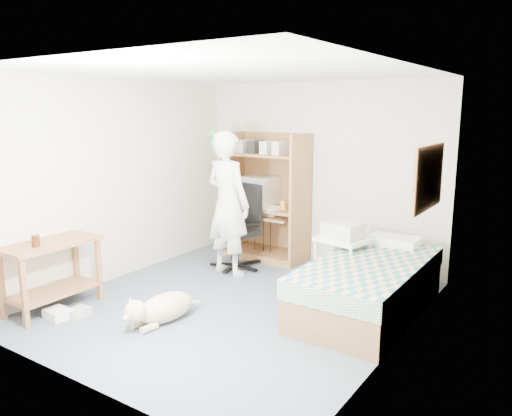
# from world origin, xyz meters

# --- Properties ---
(floor) EXTENTS (4.00, 4.00, 0.00)m
(floor) POSITION_xyz_m (0.00, 0.00, 0.00)
(floor) COLOR #4E5869
(floor) RESTS_ON ground
(wall_back) EXTENTS (3.60, 0.02, 2.50)m
(wall_back) POSITION_xyz_m (0.00, 2.00, 1.25)
(wall_back) COLOR beige
(wall_back) RESTS_ON floor
(wall_right) EXTENTS (0.02, 4.00, 2.50)m
(wall_right) POSITION_xyz_m (1.80, 0.00, 1.25)
(wall_right) COLOR beige
(wall_right) RESTS_ON floor
(wall_left) EXTENTS (0.02, 4.00, 2.50)m
(wall_left) POSITION_xyz_m (-1.80, 0.00, 1.25)
(wall_left) COLOR beige
(wall_left) RESTS_ON floor
(ceiling) EXTENTS (3.60, 4.00, 0.02)m
(ceiling) POSITION_xyz_m (0.00, 0.00, 2.50)
(ceiling) COLOR white
(ceiling) RESTS_ON wall_back
(computer_hutch) EXTENTS (1.20, 0.63, 1.80)m
(computer_hutch) POSITION_xyz_m (-0.70, 1.74, 0.82)
(computer_hutch) COLOR brown
(computer_hutch) RESTS_ON floor
(bed) EXTENTS (1.02, 2.02, 0.66)m
(bed) POSITION_xyz_m (1.30, 0.62, 0.29)
(bed) COLOR brown
(bed) RESTS_ON floor
(side_desk) EXTENTS (0.50, 1.00, 0.75)m
(side_desk) POSITION_xyz_m (-1.55, -1.20, 0.49)
(side_desk) COLOR brown
(side_desk) RESTS_ON floor
(corkboard) EXTENTS (0.04, 0.94, 0.66)m
(corkboard) POSITION_xyz_m (1.77, 0.90, 1.45)
(corkboard) COLOR #9B6C45
(corkboard) RESTS_ON wall_right
(office_chair) EXTENTS (0.63, 0.63, 1.12)m
(office_chair) POSITION_xyz_m (-0.74, 1.12, 0.40)
(office_chair) COLOR black
(office_chair) RESTS_ON floor
(person) EXTENTS (0.74, 0.55, 1.87)m
(person) POSITION_xyz_m (-0.70, 0.81, 0.93)
(person) COLOR white
(person) RESTS_ON floor
(parrot) EXTENTS (0.14, 0.24, 0.38)m
(parrot) POSITION_xyz_m (-0.90, 0.82, 1.71)
(parrot) COLOR #128013
(parrot) RESTS_ON person
(dog) EXTENTS (0.40, 0.96, 0.36)m
(dog) POSITION_xyz_m (-0.33, -0.81, 0.16)
(dog) COLOR tan
(dog) RESTS_ON floor
(printer_cart) EXTENTS (0.63, 0.54, 0.67)m
(printer_cart) POSITION_xyz_m (0.82, 0.99, 0.44)
(printer_cart) COLOR white
(printer_cart) RESTS_ON floor
(printer) EXTENTS (0.47, 0.40, 0.18)m
(printer) POSITION_xyz_m (0.82, 0.99, 0.76)
(printer) COLOR #B6B6B1
(printer) RESTS_ON printer_cart
(crt_monitor) EXTENTS (0.45, 0.47, 0.41)m
(crt_monitor) POSITION_xyz_m (-0.83, 1.75, 0.97)
(crt_monitor) COLOR beige
(crt_monitor) RESTS_ON computer_hutch
(keyboard) EXTENTS (0.47, 0.23, 0.03)m
(keyboard) POSITION_xyz_m (-0.68, 1.58, 0.67)
(keyboard) COLOR beige
(keyboard) RESTS_ON computer_hutch
(pencil_cup) EXTENTS (0.08, 0.08, 0.12)m
(pencil_cup) POSITION_xyz_m (-0.37, 1.65, 0.82)
(pencil_cup) COLOR gold
(pencil_cup) RESTS_ON computer_hutch
(drink_glass) EXTENTS (0.08, 0.08, 0.12)m
(drink_glass) POSITION_xyz_m (-1.50, -1.39, 0.81)
(drink_glass) COLOR #3B1B09
(drink_glass) RESTS_ON side_desk
(floor_box_a) EXTENTS (0.26, 0.21, 0.10)m
(floor_box_a) POSITION_xyz_m (-1.30, -1.34, 0.05)
(floor_box_a) COLOR white
(floor_box_a) RESTS_ON floor
(floor_box_b) EXTENTS (0.20, 0.24, 0.08)m
(floor_box_b) POSITION_xyz_m (-1.18, -1.18, 0.04)
(floor_box_b) COLOR #B3B3AE
(floor_box_b) RESTS_ON floor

